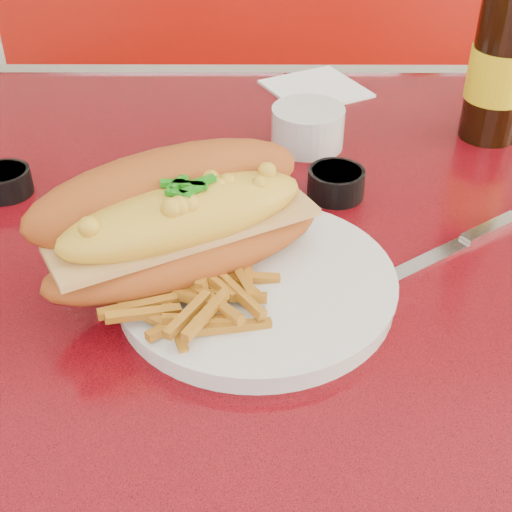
{
  "coord_description": "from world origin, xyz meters",
  "views": [
    {
      "loc": [
        -0.03,
        -0.59,
        1.16
      ],
      "look_at": [
        -0.03,
        -0.11,
        0.81
      ],
      "focal_mm": 50.0,
      "sensor_mm": 36.0,
      "label": 1
    }
  ],
  "objects_px": {
    "diner_table": "(284,342)",
    "beer_bottle": "(504,51)",
    "booth_bench_far": "(271,203)",
    "dinner_plate": "(256,284)",
    "gravy_ramekin": "(308,126)",
    "sauce_cup_right": "(336,182)",
    "knife": "(457,245)",
    "sauce_cup_left": "(5,181)",
    "mac_hoagie": "(179,219)",
    "fork": "(227,251)"
  },
  "relations": [
    {
      "from": "diner_table",
      "to": "beer_bottle",
      "type": "bearing_deg",
      "value": 38.03
    },
    {
      "from": "booth_bench_far",
      "to": "dinner_plate",
      "type": "distance_m",
      "value": 1.04
    },
    {
      "from": "gravy_ramekin",
      "to": "beer_bottle",
      "type": "relative_size",
      "value": 0.32
    },
    {
      "from": "sauce_cup_right",
      "to": "beer_bottle",
      "type": "distance_m",
      "value": 0.26
    },
    {
      "from": "booth_bench_far",
      "to": "knife",
      "type": "xyz_separation_m",
      "value": [
        0.16,
        -0.85,
        0.49
      ]
    },
    {
      "from": "gravy_ramekin",
      "to": "beer_bottle",
      "type": "xyz_separation_m",
      "value": [
        0.22,
        0.03,
        0.08
      ]
    },
    {
      "from": "booth_bench_far",
      "to": "gravy_ramekin",
      "type": "xyz_separation_m",
      "value": [
        0.03,
        -0.64,
        0.51
      ]
    },
    {
      "from": "diner_table",
      "to": "gravy_ramekin",
      "type": "relative_size",
      "value": 13.74
    },
    {
      "from": "diner_table",
      "to": "sauce_cup_right",
      "type": "relative_size",
      "value": 18.0
    },
    {
      "from": "sauce_cup_right",
      "to": "diner_table",
      "type": "bearing_deg",
      "value": -133.5
    },
    {
      "from": "sauce_cup_left",
      "to": "beer_bottle",
      "type": "relative_size",
      "value": 0.21
    },
    {
      "from": "sauce_cup_left",
      "to": "beer_bottle",
      "type": "xyz_separation_m",
      "value": [
        0.54,
        0.14,
        0.09
      ]
    },
    {
      "from": "sauce_cup_left",
      "to": "knife",
      "type": "height_order",
      "value": "sauce_cup_left"
    },
    {
      "from": "sauce_cup_left",
      "to": "sauce_cup_right",
      "type": "height_order",
      "value": "sauce_cup_right"
    },
    {
      "from": "diner_table",
      "to": "booth_bench_far",
      "type": "height_order",
      "value": "booth_bench_far"
    },
    {
      "from": "diner_table",
      "to": "knife",
      "type": "relative_size",
      "value": 7.03
    },
    {
      "from": "mac_hoagie",
      "to": "knife",
      "type": "xyz_separation_m",
      "value": [
        0.26,
        0.05,
        -0.06
      ]
    },
    {
      "from": "beer_bottle",
      "to": "gravy_ramekin",
      "type": "bearing_deg",
      "value": -173.29
    },
    {
      "from": "fork",
      "to": "gravy_ramekin",
      "type": "bearing_deg",
      "value": -22.9
    },
    {
      "from": "diner_table",
      "to": "knife",
      "type": "distance_m",
      "value": 0.23
    },
    {
      "from": "fork",
      "to": "mac_hoagie",
      "type": "bearing_deg",
      "value": 112.67
    },
    {
      "from": "fork",
      "to": "diner_table",
      "type": "bearing_deg",
      "value": -42.52
    },
    {
      "from": "dinner_plate",
      "to": "gravy_ramekin",
      "type": "distance_m",
      "value": 0.28
    },
    {
      "from": "booth_bench_far",
      "to": "sauce_cup_right",
      "type": "height_order",
      "value": "booth_bench_far"
    },
    {
      "from": "beer_bottle",
      "to": "sauce_cup_right",
      "type": "bearing_deg",
      "value": -144.59
    },
    {
      "from": "booth_bench_far",
      "to": "gravy_ramekin",
      "type": "distance_m",
      "value": 0.82
    },
    {
      "from": "gravy_ramekin",
      "to": "dinner_plate",
      "type": "bearing_deg",
      "value": -102.13
    },
    {
      "from": "sauce_cup_left",
      "to": "beer_bottle",
      "type": "distance_m",
      "value": 0.57
    },
    {
      "from": "booth_bench_far",
      "to": "beer_bottle",
      "type": "height_order",
      "value": "beer_bottle"
    },
    {
      "from": "mac_hoagie",
      "to": "diner_table",
      "type": "bearing_deg",
      "value": 14.2
    },
    {
      "from": "dinner_plate",
      "to": "mac_hoagie",
      "type": "height_order",
      "value": "mac_hoagie"
    },
    {
      "from": "diner_table",
      "to": "sauce_cup_left",
      "type": "distance_m",
      "value": 0.35
    },
    {
      "from": "mac_hoagie",
      "to": "sauce_cup_right",
      "type": "relative_size",
      "value": 4.07
    },
    {
      "from": "sauce_cup_right",
      "to": "knife",
      "type": "xyz_separation_m",
      "value": [
        0.11,
        -0.09,
        -0.01
      ]
    },
    {
      "from": "mac_hoagie",
      "to": "fork",
      "type": "distance_m",
      "value": 0.06
    },
    {
      "from": "booth_bench_far",
      "to": "sauce_cup_left",
      "type": "height_order",
      "value": "booth_bench_far"
    },
    {
      "from": "mac_hoagie",
      "to": "fork",
      "type": "height_order",
      "value": "mac_hoagie"
    },
    {
      "from": "booth_bench_far",
      "to": "sauce_cup_left",
      "type": "distance_m",
      "value": 0.95
    },
    {
      "from": "fork",
      "to": "sauce_cup_left",
      "type": "height_order",
      "value": "sauce_cup_left"
    },
    {
      "from": "booth_bench_far",
      "to": "knife",
      "type": "distance_m",
      "value": 0.99
    },
    {
      "from": "mac_hoagie",
      "to": "beer_bottle",
      "type": "xyz_separation_m",
      "value": [
        0.34,
        0.28,
        0.04
      ]
    },
    {
      "from": "gravy_ramekin",
      "to": "sauce_cup_left",
      "type": "relative_size",
      "value": 1.53
    },
    {
      "from": "sauce_cup_left",
      "to": "dinner_plate",
      "type": "bearing_deg",
      "value": -32.22
    },
    {
      "from": "mac_hoagie",
      "to": "beer_bottle",
      "type": "relative_size",
      "value": 1.0
    },
    {
      "from": "diner_table",
      "to": "fork",
      "type": "distance_m",
      "value": 0.2
    },
    {
      "from": "diner_table",
      "to": "booth_bench_far",
      "type": "relative_size",
      "value": 1.03
    },
    {
      "from": "sauce_cup_right",
      "to": "booth_bench_far",
      "type": "bearing_deg",
      "value": 93.87
    },
    {
      "from": "fork",
      "to": "knife",
      "type": "distance_m",
      "value": 0.22
    },
    {
      "from": "beer_bottle",
      "to": "knife",
      "type": "xyz_separation_m",
      "value": [
        -0.09,
        -0.23,
        -0.1
      ]
    },
    {
      "from": "fork",
      "to": "knife",
      "type": "height_order",
      "value": "fork"
    }
  ]
}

